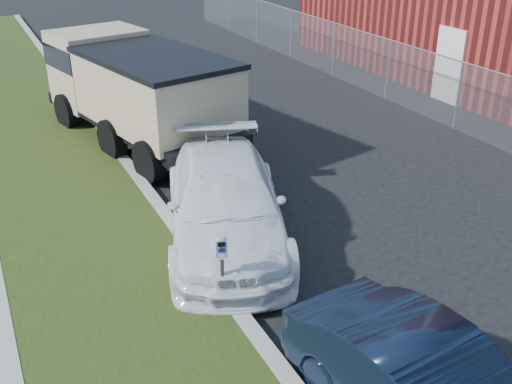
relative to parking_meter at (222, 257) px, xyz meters
name	(u,v)px	position (x,y,z in m)	size (l,w,h in m)	color
ground	(352,250)	(2.77, 0.69, -1.01)	(120.00, 120.00, 0.00)	black
streetside	(4,267)	(-2.80, 2.69, -0.94)	(6.12, 50.00, 0.15)	gray
chainlink_fence	(389,58)	(8.77, 7.69, 0.25)	(0.06, 30.06, 30.00)	slate
parking_meter	(222,257)	(0.00, 0.00, 0.00)	(0.20, 0.16, 1.24)	#3F4247
white_wagon	(224,201)	(0.95, 2.13, -0.30)	(2.00, 4.93, 1.43)	white
dump_truck	(134,86)	(0.95, 7.70, 0.37)	(3.67, 6.63, 2.46)	black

